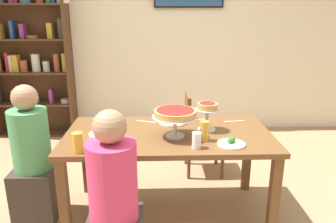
{
  "coord_description": "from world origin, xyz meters",
  "views": [
    {
      "loc": [
        -0.08,
        -2.47,
        1.67
      ],
      "look_at": [
        0.0,
        0.1,
        0.89
      ],
      "focal_mm": 34.82,
      "sensor_mm": 36.0,
      "label": 1
    }
  ],
  "objects_px": {
    "cutlery_knife_near": "(200,119)",
    "cutlery_fork_far": "(234,121)",
    "chair_far_right": "(198,129)",
    "salad_plate_far_diner": "(231,143)",
    "salad_plate_near_diner": "(102,132)",
    "cutlery_fork_near": "(114,121)",
    "personal_pizza_stand": "(207,111)",
    "beer_glass_amber_tall": "(205,131)",
    "water_glass_clear_near": "(197,140)",
    "dining_table": "(168,143)",
    "salad_plate_spare": "(173,121)",
    "diner_head_west": "(33,164)",
    "diner_near_left": "(114,212)",
    "bookshelf": "(29,53)",
    "deep_dish_pizza_stand": "(175,115)",
    "beer_glass_amber_short": "(78,143)",
    "cutlery_knife_far": "(146,122)"
  },
  "relations": [
    {
      "from": "dining_table",
      "to": "water_glass_clear_near",
      "type": "distance_m",
      "value": 0.4
    },
    {
      "from": "bookshelf",
      "to": "water_glass_clear_near",
      "type": "distance_m",
      "value": 3.09
    },
    {
      "from": "dining_table",
      "to": "cutlery_fork_far",
      "type": "relative_size",
      "value": 9.22
    },
    {
      "from": "salad_plate_spare",
      "to": "chair_far_right",
      "type": "bearing_deg",
      "value": 60.65
    },
    {
      "from": "diner_near_left",
      "to": "cutlery_fork_far",
      "type": "height_order",
      "value": "diner_near_left"
    },
    {
      "from": "diner_near_left",
      "to": "personal_pizza_stand",
      "type": "bearing_deg",
      "value": -41.53
    },
    {
      "from": "personal_pizza_stand",
      "to": "water_glass_clear_near",
      "type": "xyz_separation_m",
      "value": [
        -0.13,
        -0.37,
        -0.11
      ]
    },
    {
      "from": "chair_far_right",
      "to": "salad_plate_far_diner",
      "type": "xyz_separation_m",
      "value": [
        0.12,
        -1.03,
        0.27
      ]
    },
    {
      "from": "cutlery_knife_near",
      "to": "cutlery_fork_far",
      "type": "height_order",
      "value": "same"
    },
    {
      "from": "salad_plate_near_diner",
      "to": "cutlery_knife_near",
      "type": "relative_size",
      "value": 1.22
    },
    {
      "from": "chair_far_right",
      "to": "beer_glass_amber_short",
      "type": "relative_size",
      "value": 6.01
    },
    {
      "from": "cutlery_fork_near",
      "to": "personal_pizza_stand",
      "type": "bearing_deg",
      "value": 147.01
    },
    {
      "from": "deep_dish_pizza_stand",
      "to": "cutlery_fork_far",
      "type": "bearing_deg",
      "value": 32.75
    },
    {
      "from": "cutlery_knife_far",
      "to": "chair_far_right",
      "type": "bearing_deg",
      "value": -115.73
    },
    {
      "from": "dining_table",
      "to": "beer_glass_amber_tall",
      "type": "bearing_deg",
      "value": -33.39
    },
    {
      "from": "chair_far_right",
      "to": "salad_plate_spare",
      "type": "distance_m",
      "value": 0.64
    },
    {
      "from": "dining_table",
      "to": "personal_pizza_stand",
      "type": "distance_m",
      "value": 0.41
    },
    {
      "from": "beer_glass_amber_tall",
      "to": "beer_glass_amber_short",
      "type": "xyz_separation_m",
      "value": [
        -0.91,
        -0.19,
        -0.01
      ]
    },
    {
      "from": "bookshelf",
      "to": "salad_plate_far_diner",
      "type": "height_order",
      "value": "bookshelf"
    },
    {
      "from": "beer_glass_amber_tall",
      "to": "cutlery_knife_far",
      "type": "distance_m",
      "value": 0.65
    },
    {
      "from": "personal_pizza_stand",
      "to": "beer_glass_amber_short",
      "type": "bearing_deg",
      "value": -156.42
    },
    {
      "from": "salad_plate_far_diner",
      "to": "cutlery_fork_far",
      "type": "distance_m",
      "value": 0.54
    },
    {
      "from": "chair_far_right",
      "to": "cutlery_knife_far",
      "type": "height_order",
      "value": "chair_far_right"
    },
    {
      "from": "diner_near_left",
      "to": "diner_head_west",
      "type": "distance_m",
      "value": 1.01
    },
    {
      "from": "salad_plate_spare",
      "to": "cutlery_fork_near",
      "type": "relative_size",
      "value": 1.43
    },
    {
      "from": "diner_near_left",
      "to": "salad_plate_far_diner",
      "type": "bearing_deg",
      "value": -61.17
    },
    {
      "from": "dining_table",
      "to": "salad_plate_spare",
      "type": "bearing_deg",
      "value": 79.27
    },
    {
      "from": "dining_table",
      "to": "salad_plate_near_diner",
      "type": "bearing_deg",
      "value": -177.61
    },
    {
      "from": "beer_glass_amber_tall",
      "to": "water_glass_clear_near",
      "type": "height_order",
      "value": "beer_glass_amber_tall"
    },
    {
      "from": "bookshelf",
      "to": "diner_near_left",
      "type": "distance_m",
      "value": 3.16
    },
    {
      "from": "cutlery_knife_near",
      "to": "dining_table",
      "type": "bearing_deg",
      "value": 39.05
    },
    {
      "from": "dining_table",
      "to": "cutlery_knife_near",
      "type": "height_order",
      "value": "cutlery_knife_near"
    },
    {
      "from": "salad_plate_far_diner",
      "to": "salad_plate_near_diner",
      "type": "bearing_deg",
      "value": 166.32
    },
    {
      "from": "salad_plate_near_diner",
      "to": "cutlery_knife_near",
      "type": "bearing_deg",
      "value": 22.81
    },
    {
      "from": "water_glass_clear_near",
      "to": "cutlery_fork_near",
      "type": "height_order",
      "value": "water_glass_clear_near"
    },
    {
      "from": "diner_head_west",
      "to": "beer_glass_amber_tall",
      "type": "relative_size",
      "value": 7.42
    },
    {
      "from": "beer_glass_amber_short",
      "to": "water_glass_clear_near",
      "type": "xyz_separation_m",
      "value": [
        0.83,
        0.05,
        -0.01
      ]
    },
    {
      "from": "diner_head_west",
      "to": "beer_glass_amber_tall",
      "type": "bearing_deg",
      "value": -6.38
    },
    {
      "from": "dining_table",
      "to": "salad_plate_far_diner",
      "type": "bearing_deg",
      "value": -29.97
    },
    {
      "from": "beer_glass_amber_tall",
      "to": "water_glass_clear_near",
      "type": "xyz_separation_m",
      "value": [
        -0.08,
        -0.14,
        -0.02
      ]
    },
    {
      "from": "diner_head_west",
      "to": "cutlery_fork_far",
      "type": "relative_size",
      "value": 6.39
    },
    {
      "from": "dining_table",
      "to": "cutlery_knife_near",
      "type": "xyz_separation_m",
      "value": [
        0.3,
        0.33,
        0.09
      ]
    },
    {
      "from": "chair_far_right",
      "to": "water_glass_clear_near",
      "type": "xyz_separation_m",
      "value": [
        -0.14,
        -1.08,
        0.31
      ]
    },
    {
      "from": "beer_glass_amber_tall",
      "to": "cutlery_fork_far",
      "type": "height_order",
      "value": "beer_glass_amber_tall"
    },
    {
      "from": "salad_plate_spare",
      "to": "deep_dish_pizza_stand",
      "type": "bearing_deg",
      "value": -89.95
    },
    {
      "from": "diner_head_west",
      "to": "dining_table",
      "type": "bearing_deg",
      "value": 1.2
    },
    {
      "from": "salad_plate_far_diner",
      "to": "cutlery_fork_near",
      "type": "distance_m",
      "value": 1.08
    },
    {
      "from": "deep_dish_pizza_stand",
      "to": "cutlery_fork_near",
      "type": "distance_m",
      "value": 0.67
    },
    {
      "from": "salad_plate_far_diner",
      "to": "cutlery_fork_near",
      "type": "bearing_deg",
      "value": 149.15
    },
    {
      "from": "deep_dish_pizza_stand",
      "to": "diner_head_west",
      "type": "bearing_deg",
      "value": 176.88
    }
  ]
}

